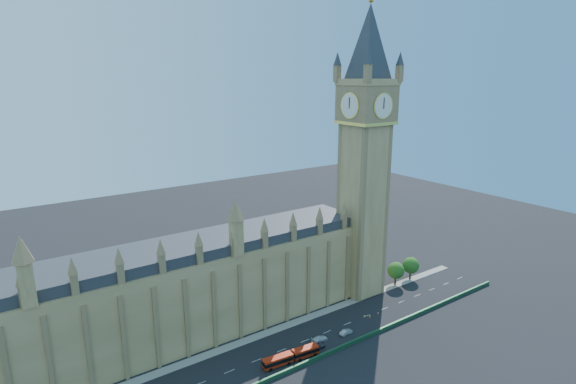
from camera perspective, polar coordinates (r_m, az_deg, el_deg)
ground at (r=131.89m, az=0.71°, el=-18.90°), size 400.00×400.00×0.00m
palace_westminster at (r=132.04m, az=-14.16°, el=-12.40°), size 120.00×20.00×28.00m
elizabeth_tower at (r=146.75m, az=9.79°, el=7.17°), size 20.59×20.59×105.00m
bridge_parapet at (r=125.59m, az=3.25°, el=-20.49°), size 160.00×0.60×1.20m
kerb_north at (r=138.49m, az=-1.68°, el=-17.10°), size 160.00×3.00×0.16m
tree_east_near at (r=167.22m, az=13.57°, el=-9.60°), size 6.00×6.00×8.50m
tree_east_far at (r=172.88m, az=15.36°, el=-8.90°), size 6.00×6.00×8.50m
red_bus at (r=125.03m, az=0.37°, el=-20.18°), size 16.17×4.00×2.72m
car_grey at (r=130.16m, az=3.75°, el=-19.02°), size 4.71×2.22×1.56m
car_silver at (r=137.32m, az=7.39°, el=-17.22°), size 4.35×1.76×1.41m
car_white at (r=133.58m, az=4.03°, el=-18.10°), size 5.05×2.37×1.43m
cone_a at (r=146.93m, az=10.35°, el=-15.25°), size 0.50×0.50×0.68m
cone_b at (r=146.77m, az=10.34°, el=-15.26°), size 0.54×0.54×0.77m
cone_c at (r=146.69m, az=9.68°, el=-15.27°), size 0.55×0.55×0.69m
cone_d at (r=148.92m, az=11.36°, el=-14.86°), size 0.55×0.55×0.74m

